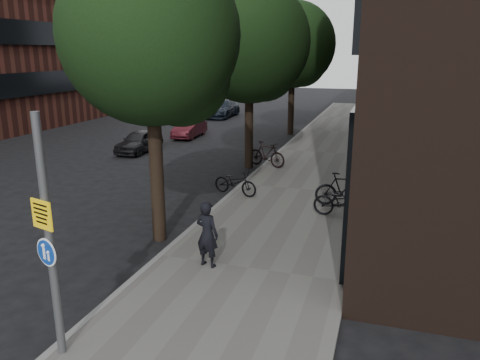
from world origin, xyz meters
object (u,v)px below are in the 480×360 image
at_px(parked_car_near, 139,141).
at_px(signpost, 49,239).
at_px(parked_bike_facade_near, 344,202).
at_px(pedestrian, 207,234).

bearing_deg(parked_car_near, signpost, -64.49).
bearing_deg(signpost, parked_bike_facade_near, 80.57).
bearing_deg(parked_car_near, pedestrian, -53.77).
height_order(pedestrian, parked_bike_facade_near, pedestrian).
height_order(signpost, parked_bike_facade_near, signpost).
distance_m(signpost, parked_car_near, 16.70).
distance_m(pedestrian, parked_bike_facade_near, 5.03).
bearing_deg(pedestrian, signpost, 86.68).
xyz_separation_m(signpost, parked_car_near, (-7.01, 15.08, -1.57)).
relative_size(parked_bike_facade_near, parked_car_near, 0.57).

